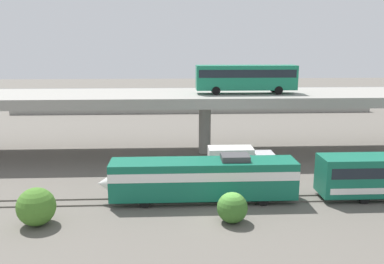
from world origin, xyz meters
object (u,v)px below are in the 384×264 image
object	(u,v)px
parked_car_0	(306,95)
parked_car_1	(281,95)
service_truck_west	(239,160)
parked_car_3	(87,98)
transit_bus_on_overpass	(246,76)
parked_car_2	(309,97)
train_locomotive	(194,177)

from	to	relation	value
parked_car_0	parked_car_1	distance (m)	5.87
service_truck_west	parked_car_3	world-z (taller)	parked_car_3
transit_bus_on_overpass	parked_car_0	distance (m)	44.62
parked_car_0	service_truck_west	bearing A→B (deg)	64.42
parked_car_1	parked_car_2	size ratio (longest dim) A/B	0.97
transit_bus_on_overpass	parked_car_0	size ratio (longest dim) A/B	2.86
parked_car_2	parked_car_0	bearing A→B (deg)	79.53
service_truck_west	parked_car_3	xyz separation A→B (m)	(-24.51, 43.47, 0.84)
transit_bus_on_overpass	parked_car_0	world-z (taller)	transit_bus_on_overpass
service_truck_west	parked_car_0	distance (m)	52.31
transit_bus_on_overpass	parked_car_2	bearing A→B (deg)	60.66
train_locomotive	service_truck_west	bearing A→B (deg)	-126.51
transit_bus_on_overpass	parked_car_2	size ratio (longest dim) A/B	2.74
parked_car_1	parked_car_0	bearing A→B (deg)	6.31
service_truck_west	parked_car_2	xyz separation A→B (m)	(21.94, 43.67, 0.84)
service_truck_west	parked_car_1	bearing A→B (deg)	70.20
train_locomotive	service_truck_west	xyz separation A→B (m)	(5.02, 6.79, -0.55)
transit_bus_on_overpass	parked_car_3	xyz separation A→B (m)	(-26.53, 35.24, -7.20)
service_truck_west	parked_car_3	size ratio (longest dim) A/B	1.62
transit_bus_on_overpass	parked_car_2	distance (m)	41.29
train_locomotive	transit_bus_on_overpass	size ratio (longest dim) A/B	1.43
service_truck_west	parked_car_0	bearing A→B (deg)	64.42
parked_car_1	parked_car_3	distance (m)	41.38
train_locomotive	parked_car_0	distance (m)	60.62
parked_car_1	parked_car_2	xyz separation A→B (m)	(5.19, -2.86, 0.00)
transit_bus_on_overpass	parked_car_1	xyz separation A→B (m)	(14.74, 38.30, -7.20)
parked_car_0	parked_car_3	size ratio (longest dim) A/B	1.00
parked_car_0	parked_car_1	world-z (taller)	same
transit_bus_on_overpass	parked_car_2	world-z (taller)	transit_bus_on_overpass
parked_car_1	parked_car_3	world-z (taller)	same
parked_car_1	parked_car_3	xyz separation A→B (m)	(-41.27, -3.06, -0.00)
parked_car_2	service_truck_west	bearing A→B (deg)	-116.67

